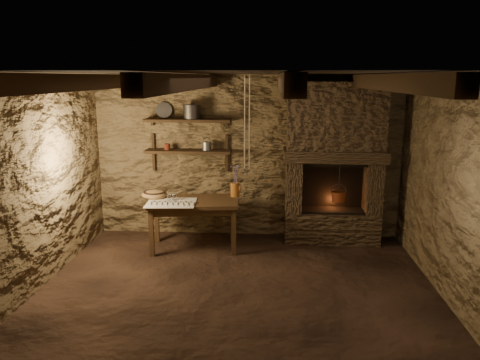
# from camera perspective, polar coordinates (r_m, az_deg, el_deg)

# --- Properties ---
(floor) EXTENTS (4.50, 4.50, 0.00)m
(floor) POSITION_cam_1_polar(r_m,az_deg,el_deg) (5.40, -0.34, -13.47)
(floor) COLOR black
(floor) RESTS_ON ground
(back_wall) EXTENTS (4.50, 0.04, 2.40)m
(back_wall) POSITION_cam_1_polar(r_m,az_deg,el_deg) (6.95, 0.86, 2.84)
(back_wall) COLOR #493822
(back_wall) RESTS_ON floor
(front_wall) EXTENTS (4.50, 0.04, 2.40)m
(front_wall) POSITION_cam_1_polar(r_m,az_deg,el_deg) (3.09, -3.15, -9.62)
(front_wall) COLOR #493822
(front_wall) RESTS_ON floor
(left_wall) EXTENTS (0.04, 4.00, 2.40)m
(left_wall) POSITION_cam_1_polar(r_m,az_deg,el_deg) (5.62, -23.88, -0.54)
(left_wall) COLOR #493822
(left_wall) RESTS_ON floor
(right_wall) EXTENTS (0.04, 4.00, 2.40)m
(right_wall) POSITION_cam_1_polar(r_m,az_deg,el_deg) (5.33, 24.56, -1.28)
(right_wall) COLOR #493822
(right_wall) RESTS_ON floor
(ceiling) EXTENTS (4.50, 4.00, 0.04)m
(ceiling) POSITION_cam_1_polar(r_m,az_deg,el_deg) (4.86, -0.38, 12.92)
(ceiling) COLOR black
(ceiling) RESTS_ON back_wall
(beam_far_left) EXTENTS (0.14, 3.95, 0.16)m
(beam_far_left) POSITION_cam_1_polar(r_m,az_deg,el_deg) (5.19, -17.48, 11.34)
(beam_far_left) COLOR black
(beam_far_left) RESTS_ON ceiling
(beam_mid_left) EXTENTS (0.14, 3.95, 0.16)m
(beam_mid_left) POSITION_cam_1_polar(r_m,az_deg,el_deg) (4.92, -6.32, 11.79)
(beam_mid_left) COLOR black
(beam_mid_left) RESTS_ON ceiling
(beam_mid_right) EXTENTS (0.14, 3.95, 0.16)m
(beam_mid_right) POSITION_cam_1_polar(r_m,az_deg,el_deg) (4.84, 5.66, 11.80)
(beam_mid_right) COLOR black
(beam_mid_right) RESTS_ON ceiling
(beam_far_right) EXTENTS (0.14, 3.95, 0.16)m
(beam_far_right) POSITION_cam_1_polar(r_m,az_deg,el_deg) (4.97, 17.48, 11.31)
(beam_far_right) COLOR black
(beam_far_right) RESTS_ON ceiling
(shelf_lower) EXTENTS (1.25, 0.30, 0.04)m
(shelf_lower) POSITION_cam_1_polar(r_m,az_deg,el_deg) (6.87, -6.31, 3.50)
(shelf_lower) COLOR black
(shelf_lower) RESTS_ON back_wall
(shelf_upper) EXTENTS (1.25, 0.30, 0.04)m
(shelf_upper) POSITION_cam_1_polar(r_m,az_deg,el_deg) (6.82, -6.40, 7.24)
(shelf_upper) COLOR black
(shelf_upper) RESTS_ON back_wall
(hearth) EXTENTS (1.43, 0.51, 2.30)m
(hearth) POSITION_cam_1_polar(r_m,az_deg,el_deg) (6.77, 11.40, 2.56)
(hearth) COLOR #392A1C
(hearth) RESTS_ON floor
(work_table) EXTENTS (1.29, 0.84, 0.70)m
(work_table) POSITION_cam_1_polar(r_m,az_deg,el_deg) (6.58, -5.67, -5.16)
(work_table) COLOR #332111
(work_table) RESTS_ON floor
(linen_cloth) EXTENTS (0.69, 0.57, 0.01)m
(linen_cloth) POSITION_cam_1_polar(r_m,az_deg,el_deg) (6.37, -8.39, -2.77)
(linen_cloth) COLOR silver
(linen_cloth) RESTS_ON work_table
(pewter_cutlery_row) EXTENTS (0.56, 0.25, 0.01)m
(pewter_cutlery_row) POSITION_cam_1_polar(r_m,az_deg,el_deg) (6.35, -8.43, -2.74)
(pewter_cutlery_row) COLOR gray
(pewter_cutlery_row) RESTS_ON linen_cloth
(drinking_glasses) EXTENTS (0.21, 0.06, 0.08)m
(drinking_glasses) POSITION_cam_1_polar(r_m,az_deg,el_deg) (6.47, -7.99, -2.09)
(drinking_glasses) COLOR white
(drinking_glasses) RESTS_ON linen_cloth
(stoneware_jug) EXTENTS (0.16, 0.16, 0.45)m
(stoneware_jug) POSITION_cam_1_polar(r_m,az_deg,el_deg) (6.62, -0.58, -0.37)
(stoneware_jug) COLOR #A95F20
(stoneware_jug) RESTS_ON work_table
(wooden_bowl) EXTENTS (0.41, 0.41, 0.13)m
(wooden_bowl) POSITION_cam_1_polar(r_m,az_deg,el_deg) (6.69, -10.38, -1.77)
(wooden_bowl) COLOR olive
(wooden_bowl) RESTS_ON work_table
(iron_stockpot) EXTENTS (0.29, 0.29, 0.18)m
(iron_stockpot) POSITION_cam_1_polar(r_m,az_deg,el_deg) (6.80, -5.89, 8.19)
(iron_stockpot) COLOR #2C2927
(iron_stockpot) RESTS_ON shelf_upper
(tin_pan) EXTENTS (0.25, 0.15, 0.23)m
(tin_pan) POSITION_cam_1_polar(r_m,az_deg,el_deg) (6.98, -9.25, 8.40)
(tin_pan) COLOR gray
(tin_pan) RESTS_ON shelf_upper
(small_kettle) EXTENTS (0.18, 0.14, 0.19)m
(small_kettle) POSITION_cam_1_polar(r_m,az_deg,el_deg) (6.82, -4.07, 4.16)
(small_kettle) COLOR gray
(small_kettle) RESTS_ON shelf_lower
(rusty_tin) EXTENTS (0.09, 0.09, 0.09)m
(rusty_tin) POSITION_cam_1_polar(r_m,az_deg,el_deg) (6.93, -8.87, 4.03)
(rusty_tin) COLOR #511A10
(rusty_tin) RESTS_ON shelf_lower
(red_pot) EXTENTS (0.21, 0.20, 0.54)m
(red_pot) POSITION_cam_1_polar(r_m,az_deg,el_deg) (6.84, 11.92, -1.89)
(red_pot) COLOR maroon
(red_pot) RESTS_ON hearth
(hanging_ropes) EXTENTS (0.08, 0.08, 1.20)m
(hanging_ropes) POSITION_cam_1_polar(r_m,az_deg,el_deg) (5.93, 0.88, 7.03)
(hanging_ropes) COLOR tan
(hanging_ropes) RESTS_ON ceiling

